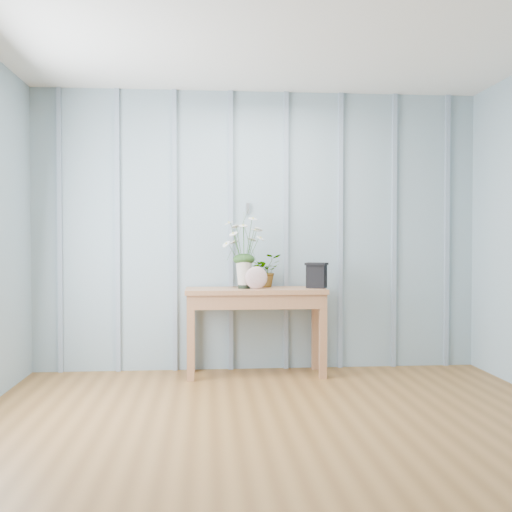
{
  "coord_description": "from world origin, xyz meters",
  "views": [
    {
      "loc": [
        -0.47,
        -3.13,
        1.16
      ],
      "look_at": [
        -0.05,
        1.94,
        1.03
      ],
      "focal_mm": 42.0,
      "sensor_mm": 36.0,
      "label": 1
    }
  ],
  "objects": [
    {
      "name": "daisy_vase",
      "position": [
        -0.15,
        1.98,
        1.16
      ],
      "size": [
        0.46,
        0.35,
        0.65
      ],
      "color": "black",
      "rests_on": "sideboard"
    },
    {
      "name": "room_shell",
      "position": [
        -0.0,
        0.92,
        1.99
      ],
      "size": [
        4.0,
        4.5,
        2.5
      ],
      "color": "#91A9B4",
      "rests_on": "ground"
    },
    {
      "name": "felt_disc_vessel",
      "position": [
        -0.05,
        1.91,
        0.85
      ],
      "size": [
        0.2,
        0.08,
        0.19
      ],
      "primitive_type": "ellipsoid",
      "rotation": [
        0.0,
        0.0,
        0.14
      ],
      "color": "#955766",
      "rests_on": "sideboard"
    },
    {
      "name": "spider_plant",
      "position": [
        0.05,
        2.13,
        0.9
      ],
      "size": [
        0.31,
        0.29,
        0.29
      ],
      "primitive_type": "imported",
      "rotation": [
        0.0,
        0.0,
        0.25
      ],
      "color": "#1B3B17",
      "rests_on": "sideboard"
    },
    {
      "name": "ground",
      "position": [
        0.0,
        0.0,
        0.0
      ],
      "size": [
        4.5,
        4.5,
        0.0
      ],
      "primitive_type": "plane",
      "color": "brown",
      "rests_on": "ground"
    },
    {
      "name": "carved_box",
      "position": [
        0.48,
        1.98,
        0.86
      ],
      "size": [
        0.22,
        0.2,
        0.22
      ],
      "color": "black",
      "rests_on": "sideboard"
    },
    {
      "name": "sideboard",
      "position": [
        -0.05,
        1.99,
        0.64
      ],
      "size": [
        1.2,
        0.45,
        0.75
      ],
      "color": "#9F6742",
      "rests_on": "ground"
    }
  ]
}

